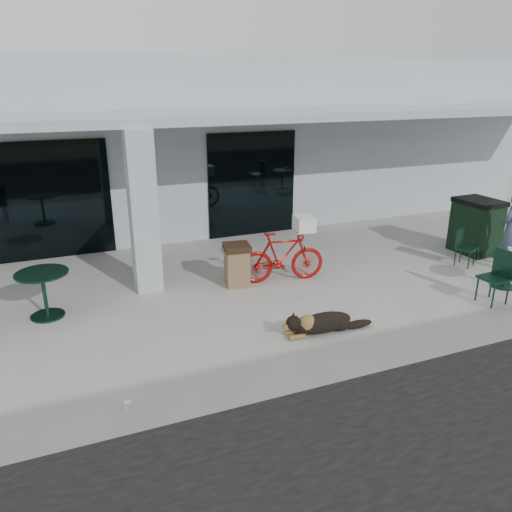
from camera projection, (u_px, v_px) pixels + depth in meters
name	position (u px, v px, depth m)	size (l,w,h in m)	color
ground	(263.00, 324.00, 8.53)	(80.00, 80.00, 0.00)	#ACA9A2
building	(154.00, 138.00, 15.19)	(22.00, 7.00, 4.50)	#ABBAC2
storefront_glass_left	(47.00, 201.00, 11.28)	(2.80, 0.06, 2.70)	black
storefront_glass_right	(252.00, 185.00, 13.06)	(2.40, 0.06, 2.70)	black
column	(143.00, 213.00, 9.48)	(0.50, 0.50, 3.12)	#ABBAC2
overhang	(197.00, 116.00, 10.59)	(22.00, 2.80, 0.18)	#ABBAC2
bicycle	(282.00, 257.00, 10.19)	(0.50, 1.77, 1.06)	#A4100D
laundry_basket	(304.00, 224.00, 10.06)	(0.49, 0.36, 0.29)	white
dog	(324.00, 322.00, 8.20)	(1.17, 0.39, 0.39)	black
cup_near_dog	(128.00, 406.00, 6.31)	(0.09, 0.09, 0.11)	white
cafe_table_near	(45.00, 295.00, 8.68)	(0.89, 0.89, 0.84)	black
cafe_table_far	(506.00, 271.00, 9.96)	(0.72, 0.72, 0.67)	black
cafe_chair_far_a	(466.00, 248.00, 11.08)	(0.38, 0.41, 0.84)	black
cafe_chair_far_b	(494.00, 277.00, 9.20)	(0.46, 0.50, 1.01)	black
person	(511.00, 229.00, 10.79)	(0.65, 0.42, 1.77)	#394A60
cup_on_table	(510.00, 250.00, 9.98)	(0.08, 0.08, 0.12)	white
trash_receptacle	(237.00, 265.00, 10.02)	(0.51, 0.51, 0.87)	brown
wheeled_bin	(476.00, 226.00, 11.88)	(0.80, 1.02, 1.30)	black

